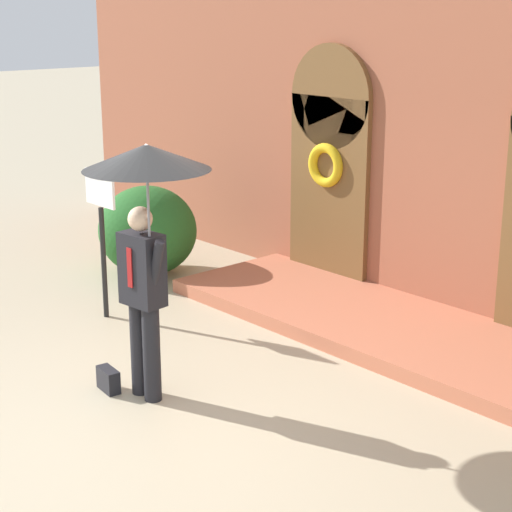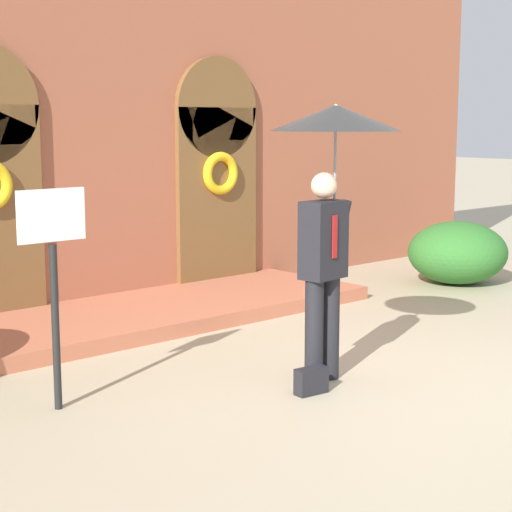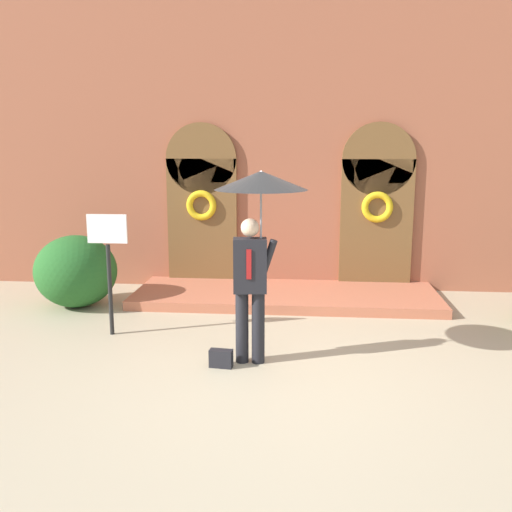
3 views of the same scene
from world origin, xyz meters
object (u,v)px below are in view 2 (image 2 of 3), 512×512
at_px(sign_post, 53,262).
at_px(shrub_right, 458,253).
at_px(handbag, 311,381).
at_px(person_with_umbrella, 332,158).

distance_m(sign_post, shrub_right, 6.84).
bearing_deg(handbag, person_with_umbrella, 31.53).
relative_size(sign_post, shrub_right, 1.24).
bearing_deg(sign_post, person_with_umbrella, -21.82).
distance_m(person_with_umbrella, sign_post, 2.45).
height_order(handbag, sign_post, sign_post).
xyz_separation_m(person_with_umbrella, handbag, (-0.43, -0.20, -1.80)).
relative_size(handbag, sign_post, 0.16).
distance_m(person_with_umbrella, shrub_right, 5.14).
bearing_deg(handbag, sign_post, 155.17).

